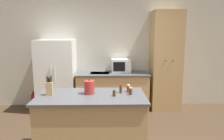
# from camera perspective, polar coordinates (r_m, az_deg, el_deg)

# --- Properties ---
(wall_back) EXTENTS (7.20, 0.06, 2.60)m
(wall_back) POSITION_cam_1_polar(r_m,az_deg,el_deg) (5.43, -1.83, 4.26)
(wall_back) COLOR beige
(wall_back) RESTS_ON ground_plane
(refrigerator) EXTENTS (0.86, 0.72, 1.66)m
(refrigerator) POSITION_cam_1_polar(r_m,az_deg,el_deg) (5.26, -14.26, -1.41)
(refrigerator) COLOR white
(refrigerator) RESTS_ON ground_plane
(back_counter) EXTENTS (1.69, 0.70, 0.88)m
(back_counter) POSITION_cam_1_polar(r_m,az_deg,el_deg) (5.23, 0.13, -5.49)
(back_counter) COLOR tan
(back_counter) RESTS_ON ground_plane
(pantry_cabinet) EXTENTS (0.68, 0.60, 2.32)m
(pantry_cabinet) POSITION_cam_1_polar(r_m,az_deg,el_deg) (5.31, 13.85, 2.33)
(pantry_cabinet) COLOR tan
(pantry_cabinet) RESTS_ON ground_plane
(kitchen_island) EXTENTS (1.56, 0.86, 0.93)m
(kitchen_island) POSITION_cam_1_polar(r_m,az_deg,el_deg) (3.33, -5.31, -14.20)
(kitchen_island) COLOR tan
(kitchen_island) RESTS_ON ground_plane
(microwave) EXTENTS (0.46, 0.37, 0.31)m
(microwave) POSITION_cam_1_polar(r_m,az_deg,el_deg) (5.24, 2.37, 1.18)
(microwave) COLOR white
(microwave) RESTS_ON back_counter
(knife_block) EXTENTS (0.09, 0.06, 0.29)m
(knife_block) POSITION_cam_1_polar(r_m,az_deg,el_deg) (3.26, -16.03, -4.58)
(knife_block) COLOR tan
(knife_block) RESTS_ON kitchen_island
(spice_bottle_tall_dark) EXTENTS (0.05, 0.05, 0.08)m
(spice_bottle_tall_dark) POSITION_cam_1_polar(r_m,az_deg,el_deg) (3.11, 0.58, -6.14)
(spice_bottle_tall_dark) COLOR #563319
(spice_bottle_tall_dark) RESTS_ON kitchen_island
(spice_bottle_short_red) EXTENTS (0.06, 0.06, 0.11)m
(spice_bottle_short_red) POSITION_cam_1_polar(r_m,az_deg,el_deg) (3.32, 4.34, -4.88)
(spice_bottle_short_red) COLOR #B2281E
(spice_bottle_short_red) RESTS_ON kitchen_island
(spice_bottle_amber_oil) EXTENTS (0.05, 0.05, 0.11)m
(spice_bottle_amber_oil) POSITION_cam_1_polar(r_m,az_deg,el_deg) (3.19, 4.86, -5.51)
(spice_bottle_amber_oil) COLOR #563319
(spice_bottle_amber_oil) RESTS_ON kitchen_island
(spice_bottle_green_herb) EXTENTS (0.04, 0.04, 0.13)m
(spice_bottle_green_herb) POSITION_cam_1_polar(r_m,az_deg,el_deg) (3.26, 2.30, -4.96)
(spice_bottle_green_herb) COLOR #563319
(spice_bottle_green_herb) RESTS_ON kitchen_island
(kettle) EXTENTS (0.15, 0.15, 0.22)m
(kettle) POSITION_cam_1_polar(r_m,az_deg,el_deg) (3.22, -5.94, -4.52)
(kettle) COLOR #B72D28
(kettle) RESTS_ON kitchen_island
(fire_extinguisher) EXTENTS (0.14, 0.14, 0.45)m
(fire_extinguisher) POSITION_cam_1_polar(r_m,az_deg,el_deg) (5.56, -19.65, -7.78)
(fire_extinguisher) COLOR red
(fire_extinguisher) RESTS_ON ground_plane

